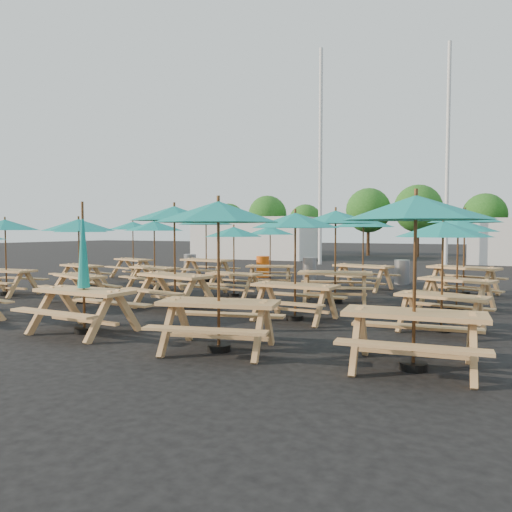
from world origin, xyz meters
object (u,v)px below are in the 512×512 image
at_px(waste_bin_0, 190,264).
at_px(picnic_unit_17, 443,236).
at_px(picnic_unit_1, 5,230).
at_px(waste_bin_1, 263,267).
at_px(picnic_unit_6, 154,230).
at_px(picnic_unit_10, 234,236).
at_px(picnic_unit_3, 133,229).
at_px(picnic_unit_15, 363,227).
at_px(picnic_unit_16, 416,219).
at_px(waste_bin_3, 402,272).
at_px(picnic_unit_7, 206,224).
at_px(picnic_unit_18, 458,231).
at_px(picnic_unit_2, 81,232).
at_px(waste_bin_2, 310,268).
at_px(picnic_unit_8, 84,279).
at_px(picnic_unit_5, 79,230).
at_px(picnic_unit_12, 218,221).
at_px(picnic_unit_13, 295,227).
at_px(picnic_unit_11, 270,234).
at_px(picnic_unit_9, 174,220).
at_px(picnic_unit_19, 465,222).
at_px(picnic_unit_14, 336,223).

bearing_deg(waste_bin_0, picnic_unit_17, -37.16).
xyz_separation_m(picnic_unit_1, waste_bin_1, (4.50, 8.41, -1.51)).
bearing_deg(picnic_unit_6, picnic_unit_10, 11.35).
distance_m(picnic_unit_3, picnic_unit_15, 9.35).
bearing_deg(picnic_unit_16, waste_bin_3, 94.83).
xyz_separation_m(picnic_unit_7, picnic_unit_18, (8.94, -2.92, -0.24)).
distance_m(picnic_unit_6, picnic_unit_15, 6.73).
bearing_deg(picnic_unit_2, waste_bin_2, 55.99).
bearing_deg(picnic_unit_18, picnic_unit_8, -115.46).
height_order(picnic_unit_16, waste_bin_3, picnic_unit_16).
xyz_separation_m(picnic_unit_2, waste_bin_0, (0.71, 5.69, -1.44)).
distance_m(picnic_unit_6, waste_bin_3, 8.81).
xyz_separation_m(picnic_unit_5, picnic_unit_12, (5.95, -2.96, 0.15)).
xyz_separation_m(picnic_unit_10, picnic_unit_13, (3.00, -2.83, 0.24)).
xyz_separation_m(picnic_unit_1, waste_bin_0, (0.92, 8.46, -1.51)).
xyz_separation_m(picnic_unit_2, picnic_unit_8, (5.93, -5.87, -0.87)).
bearing_deg(picnic_unit_1, picnic_unit_11, 39.63).
distance_m(picnic_unit_13, picnic_unit_16, 4.05).
bearing_deg(picnic_unit_16, picnic_unit_18, 83.15).
xyz_separation_m(picnic_unit_15, waste_bin_0, (-8.29, 2.49, -1.61)).
xyz_separation_m(picnic_unit_9, waste_bin_3, (4.09, 8.16, -1.75)).
bearing_deg(picnic_unit_7, picnic_unit_19, 7.90).
distance_m(picnic_unit_11, waste_bin_1, 3.36).
relative_size(picnic_unit_5, picnic_unit_18, 1.01).
bearing_deg(picnic_unit_13, picnic_unit_1, -177.40).
xyz_separation_m(picnic_unit_6, picnic_unit_14, (6.03, -0.16, 0.20)).
height_order(picnic_unit_14, picnic_unit_15, picnic_unit_14).
height_order(picnic_unit_10, picnic_unit_19, picnic_unit_19).
distance_m(picnic_unit_2, waste_bin_1, 7.23).
distance_m(picnic_unit_3, picnic_unit_7, 3.45).
relative_size(picnic_unit_10, picnic_unit_18, 0.86).
bearing_deg(picnic_unit_14, picnic_unit_6, 163.76).
bearing_deg(picnic_unit_17, picnic_unit_9, -171.02).
distance_m(picnic_unit_17, waste_bin_2, 10.27).
relative_size(picnic_unit_11, picnic_unit_19, 0.80).
xyz_separation_m(picnic_unit_1, picnic_unit_8, (6.14, -3.10, -0.93)).
height_order(picnic_unit_1, picnic_unit_19, picnic_unit_19).
relative_size(picnic_unit_8, picnic_unit_10, 1.20).
distance_m(picnic_unit_11, picnic_unit_17, 8.47).
bearing_deg(picnic_unit_7, waste_bin_2, 45.41).
relative_size(picnic_unit_1, picnic_unit_6, 0.98).
distance_m(picnic_unit_1, picnic_unit_3, 5.92).
distance_m(picnic_unit_9, picnic_unit_14, 4.22).
height_order(picnic_unit_1, picnic_unit_2, picnic_unit_1).
xyz_separation_m(picnic_unit_1, picnic_unit_14, (9.25, 2.73, 0.18)).
distance_m(picnic_unit_1, picnic_unit_13, 9.22).
bearing_deg(picnic_unit_11, picnic_unit_10, -102.26).
xyz_separation_m(picnic_unit_7, picnic_unit_15, (5.91, 0.04, -0.10)).
height_order(picnic_unit_11, waste_bin_3, picnic_unit_11).
bearing_deg(picnic_unit_9, picnic_unit_6, 147.29).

